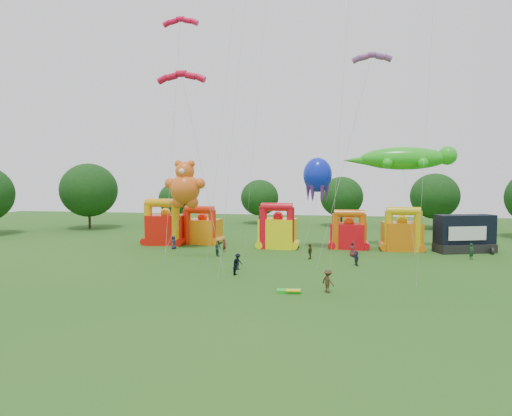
% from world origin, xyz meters
% --- Properties ---
extents(ground, '(160.00, 160.00, 0.00)m').
position_xyz_m(ground, '(0.00, 0.00, 0.00)').
color(ground, '#205417').
rests_on(ground, ground).
extents(tree_ring, '(124.80, 126.91, 12.07)m').
position_xyz_m(tree_ring, '(-1.19, 0.62, 6.26)').
color(tree_ring, '#352314').
rests_on(tree_ring, ground).
extents(bouncy_castle_0, '(5.81, 4.99, 6.57)m').
position_xyz_m(bouncy_castle_0, '(-16.83, 27.78, 2.49)').
color(bouncy_castle_0, red).
rests_on(bouncy_castle_0, ground).
extents(bouncy_castle_1, '(5.39, 4.63, 5.50)m').
position_xyz_m(bouncy_castle_1, '(-11.89, 29.46, 2.10)').
color(bouncy_castle_1, orange).
rests_on(bouncy_castle_1, ground).
extents(bouncy_castle_2, '(5.09, 4.26, 6.18)m').
position_xyz_m(bouncy_castle_2, '(-0.56, 27.21, 2.36)').
color(bouncy_castle_2, '#F9ED0D').
rests_on(bouncy_castle_2, ground).
extents(bouncy_castle_3, '(4.92, 4.17, 5.30)m').
position_xyz_m(bouncy_castle_3, '(8.89, 28.51, 2.04)').
color(bouncy_castle_3, red).
rests_on(bouncy_castle_3, ground).
extents(bouncy_castle_4, '(5.15, 4.36, 5.77)m').
position_xyz_m(bouncy_castle_4, '(15.70, 28.20, 2.20)').
color(bouncy_castle_4, orange).
rests_on(bouncy_castle_4, ground).
extents(stage_trailer, '(7.87, 5.03, 4.84)m').
position_xyz_m(stage_trailer, '(23.36, 28.04, 2.32)').
color(stage_trailer, black).
rests_on(stage_trailer, ground).
extents(teddy_bear_kite, '(5.61, 4.93, 11.95)m').
position_xyz_m(teddy_bear_kite, '(-12.99, 24.33, 6.86)').
color(teddy_bear_kite, orange).
rests_on(teddy_bear_kite, ground).
extents(gecko_kite, '(14.99, 9.75, 13.77)m').
position_xyz_m(gecko_kite, '(16.14, 29.88, 10.07)').
color(gecko_kite, green).
rests_on(gecko_kite, ground).
extents(octopus_kite, '(3.82, 5.68, 12.26)m').
position_xyz_m(octopus_kite, '(4.36, 26.93, 7.15)').
color(octopus_kite, '#0D21CB').
rests_on(octopus_kite, ground).
extents(parafoil_kites, '(28.22, 15.34, 30.78)m').
position_xyz_m(parafoil_kites, '(0.99, 16.27, 11.93)').
color(parafoil_kites, red).
rests_on(parafoil_kites, ground).
extents(diamond_kites, '(24.10, 19.04, 36.99)m').
position_xyz_m(diamond_kites, '(1.96, 15.70, 16.50)').
color(diamond_kites, red).
rests_on(diamond_kites, ground).
extents(folded_kite_bundle, '(2.11, 1.29, 0.31)m').
position_xyz_m(folded_kite_bundle, '(3.51, 3.82, 0.14)').
color(folded_kite_bundle, green).
rests_on(folded_kite_bundle, ground).
extents(spectator_0, '(1.02, 0.84, 1.78)m').
position_xyz_m(spectator_0, '(-14.09, 23.79, 0.89)').
color(spectator_0, '#24253D').
rests_on(spectator_0, ground).
extents(spectator_1, '(0.62, 0.71, 1.63)m').
position_xyz_m(spectator_1, '(-6.86, 22.72, 0.82)').
color(spectator_1, maroon).
rests_on(spectator_1, ground).
extents(spectator_2, '(1.17, 1.18, 1.93)m').
position_xyz_m(spectator_2, '(-6.89, 19.72, 0.97)').
color(spectator_2, '#183D2A').
rests_on(spectator_2, ground).
extents(spectator_3, '(1.25, 1.00, 1.69)m').
position_xyz_m(spectator_3, '(-2.76, 12.19, 0.84)').
color(spectator_3, black).
rests_on(spectator_3, ground).
extents(spectator_4, '(0.75, 1.16, 1.83)m').
position_xyz_m(spectator_4, '(4.26, 19.51, 0.92)').
color(spectator_4, '#3E3718').
rests_on(spectator_4, ground).
extents(spectator_5, '(1.04, 1.55, 1.61)m').
position_xyz_m(spectator_5, '(9.42, 16.57, 0.80)').
color(spectator_5, '#2A2945').
rests_on(spectator_5, ground).
extents(spectator_6, '(0.94, 0.66, 1.81)m').
position_xyz_m(spectator_6, '(9.20, 22.35, 0.91)').
color(spectator_6, maroon).
rests_on(spectator_6, ground).
extents(spectator_7, '(0.81, 0.80, 1.89)m').
position_xyz_m(spectator_7, '(22.82, 22.73, 0.95)').
color(spectator_7, '#173B20').
rests_on(spectator_7, ground).
extents(spectator_8, '(0.69, 0.84, 1.60)m').
position_xyz_m(spectator_8, '(-2.36, 9.69, 0.80)').
color(spectator_8, black).
rests_on(spectator_8, ground).
extents(spectator_9, '(1.40, 1.40, 1.94)m').
position_xyz_m(spectator_9, '(6.67, 4.41, 0.97)').
color(spectator_9, '#442F1B').
rests_on(spectator_9, ground).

